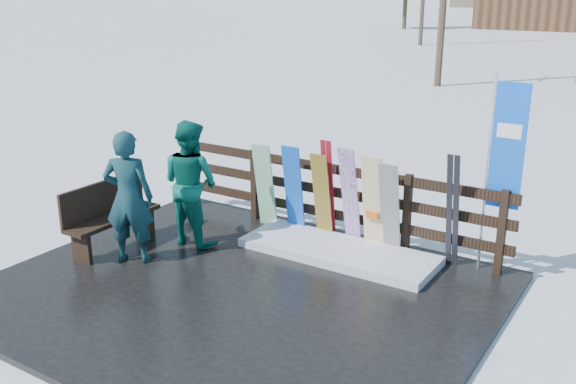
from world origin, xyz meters
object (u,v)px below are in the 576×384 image
Objects in this scene: rental_flag at (503,153)px; person_back at (190,183)px; snowboard_1 at (265,186)px; snowboard_4 at (390,210)px; snowboard_3 at (350,197)px; person_front at (129,197)px; snowboard_5 at (373,204)px; snowboard_0 at (294,190)px; snowboard_2 at (322,197)px; bench at (109,213)px.

rental_flag reaches higher than person_back.
snowboard_4 is at bearing 0.00° from snowboard_1.
snowboard_3 is 2.29m from person_back.
person_front reaches higher than snowboard_4.
snowboard_5 is 0.78× the size of person_back.
rental_flag is 4.27m from person_back.
snowboard_0 is at bearing -174.73° from rental_flag.
snowboard_5 reaches higher than snowboard_1.
snowboard_2 is 1.92m from person_back.
bench is at bearing 44.45° from person_back.
snowboard_4 is at bearing 0.00° from snowboard_2.
bench is 1.10× the size of snowboard_1.
snowboard_0 is at bearing -150.44° from person_front.
snowboard_0 is 2.45m from person_front.
snowboard_0 is (1.94, 1.86, 0.18)m from bench.
rental_flag is at bearing 6.33° from snowboard_2.
snowboard_1 is 1.24m from person_back.
person_back is at bearing -116.27° from snowboard_1.
snowboard_2 is 0.75× the size of person_front.
bench is 3.44m from snowboard_3.
bench is 3.74m from snowboard_5.
snowboard_1 reaches higher than snowboard_2.
snowboard_0 is 1.02× the size of snowboard_2.
snowboard_4 is (1.07, 0.00, 0.01)m from snowboard_2.
person_back is at bearing -151.43° from snowboard_3.
snowboard_1 is at bearing 180.00° from snowboard_2.
snowboard_5 is at bearing 29.88° from bench.
snowboard_0 is 0.76× the size of person_front.
snowboard_3 is at bearing 180.00° from snowboard_5.
bench is 0.76m from person_front.
snowboard_3 is at bearing 0.00° from snowboard_2.
rental_flag reaches higher than person_front.
snowboard_1 is 0.99× the size of snowboard_4.
snowboard_2 is 0.89× the size of snowboard_3.
snowboard_4 is at bearing 0.00° from snowboard_3.
snowboard_0 is 0.49m from snowboard_2.
person_front reaches higher than snowboard_5.
snowboard_2 reaches higher than bench.
snowboard_2 is at bearing -159.13° from person_front.
snowboard_3 is 0.84× the size of person_front.
snowboard_5 is 0.78× the size of person_front.
snowboard_3 is at bearing -148.40° from person_back.
person_back is at bearing -144.87° from snowboard_2.
bench is at bearing -142.48° from snowboard_2.
rental_flag is at bearing 9.46° from snowboard_5.
person_front is (-1.32, -2.05, 0.22)m from snowboard_0.
person_back reaches higher than bench.
snowboard_4 is 0.75× the size of person_front.
snowboard_3 is at bearing -0.00° from snowboard_1.
snowboard_1 is 2.21m from person_front.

